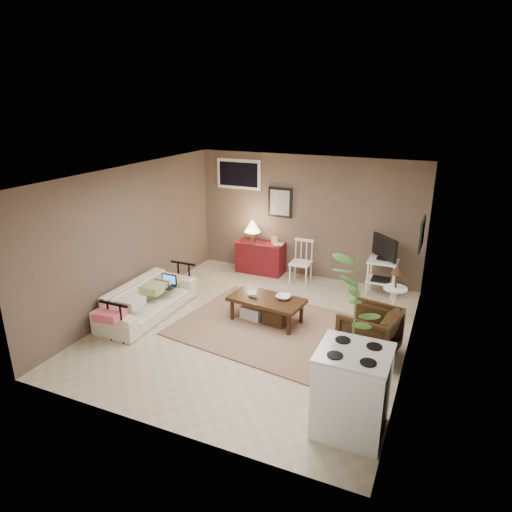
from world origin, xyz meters
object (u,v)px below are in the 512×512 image
at_px(spindle_chair, 301,263).
at_px(armchair, 369,330).
at_px(potted_plant, 355,316).
at_px(sofa, 148,294).
at_px(red_console, 260,254).
at_px(stove, 352,391).
at_px(tv_stand, 383,264).
at_px(side_table, 396,287).
at_px(coffee_table, 266,308).

height_order(spindle_chair, armchair, spindle_chair).
relative_size(armchair, potted_plant, 0.43).
xyz_separation_m(sofa, red_console, (0.91, 2.54, 0.02)).
bearing_deg(spindle_chair, armchair, -51.15).
height_order(potted_plant, stove, potted_plant).
height_order(spindle_chair, potted_plant, potted_plant).
relative_size(tv_stand, side_table, 1.12).
distance_m(side_table, potted_plant, 1.95).
distance_m(tv_stand, armchair, 2.17).
bearing_deg(armchair, spindle_chair, -130.45).
bearing_deg(spindle_chair, stove, -64.25).
bearing_deg(side_table, sofa, -159.73).
relative_size(side_table, armchair, 1.32).
xyz_separation_m(spindle_chair, stove, (1.82, -3.76, 0.09)).
relative_size(coffee_table, stove, 1.26).
relative_size(coffee_table, tv_stand, 1.12).
xyz_separation_m(coffee_table, spindle_chair, (-0.03, 1.82, 0.15)).
distance_m(sofa, tv_stand, 4.15).
relative_size(side_table, potted_plant, 0.56).
relative_size(tv_stand, stove, 1.13).
bearing_deg(coffee_table, side_table, 24.15).
bearing_deg(side_table, red_console, 157.58).
xyz_separation_m(sofa, tv_stand, (3.37, 2.40, 0.21)).
bearing_deg(sofa, potted_plant, -98.60).
bearing_deg(potted_plant, sofa, 171.40).
bearing_deg(side_table, armchair, -98.91).
xyz_separation_m(sofa, potted_plant, (3.48, -0.53, 0.56)).
bearing_deg(side_table, tv_stand, 109.14).
distance_m(sofa, side_table, 3.98).
relative_size(tv_stand, armchair, 1.47).
distance_m(red_console, armchair, 3.50).
height_order(coffee_table, side_table, side_table).
bearing_deg(armchair, tv_stand, -164.54).
height_order(side_table, armchair, side_table).
distance_m(red_console, stove, 4.81).
bearing_deg(stove, red_console, 125.01).
relative_size(sofa, potted_plant, 1.08).
distance_m(red_console, spindle_chair, 0.96).
height_order(coffee_table, armchair, armchair).
height_order(red_console, stove, red_console).
relative_size(red_console, armchair, 1.49).
xyz_separation_m(sofa, spindle_chair, (1.85, 2.37, 0.03)).
relative_size(sofa, tv_stand, 1.71).
relative_size(sofa, armchair, 2.52).
xyz_separation_m(sofa, armchair, (3.55, 0.25, 0.01)).
distance_m(sofa, potted_plant, 3.56).
distance_m(tv_stand, potted_plant, 2.95).
bearing_deg(sofa, stove, -110.85).
height_order(coffee_table, spindle_chair, spindle_chair).
xyz_separation_m(armchair, potted_plant, (-0.08, -0.78, 0.56)).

